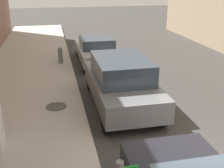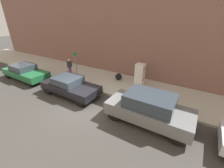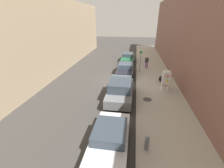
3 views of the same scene
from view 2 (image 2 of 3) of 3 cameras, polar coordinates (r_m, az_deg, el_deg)
name	(u,v)px [view 2 (image 2 of 3)]	position (r m, az deg, el deg)	size (l,w,h in m)	color
ground_plane	(84,105)	(10.26, -10.75, -7.96)	(80.00, 80.00, 0.00)	#383533
sidewalk_slab	(114,83)	(13.04, 0.84, 0.51)	(4.08, 44.00, 0.16)	#B2ADA0
building_facade_near	(131,26)	(14.37, 7.12, 21.07)	(1.56, 39.60, 9.05)	#7F564C
discarded_refrigerator	(140,75)	(12.34, 10.50, 3.55)	(0.63, 0.69, 1.81)	white
manhole_cover	(159,101)	(10.72, 17.44, -6.17)	(0.70, 0.70, 0.02)	#47443F
street_sign_post	(76,66)	(12.81, -13.47, 6.81)	(0.36, 0.07, 2.64)	slate
trash_bag	(118,77)	(13.31, 2.48, 2.80)	(0.60, 0.60, 0.60)	black
pedestrian_walking_far	(70,66)	(14.86, -15.89, 6.66)	(0.45, 0.22, 1.54)	#7A3D7F
parked_sedan_green	(25,72)	(15.88, -30.20, 4.06)	(1.84, 4.67, 1.37)	#1E6038
parked_sedan_dark	(70,86)	(11.42, -15.75, -0.66)	(1.88, 4.45, 1.40)	black
parked_suv_gray	(149,108)	(8.45, 13.91, -9.01)	(1.98, 4.60, 1.74)	slate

